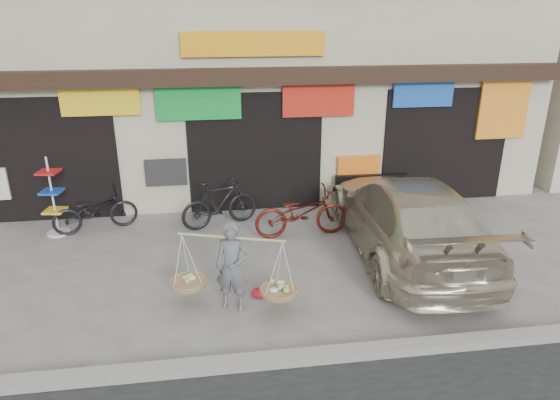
{
  "coord_description": "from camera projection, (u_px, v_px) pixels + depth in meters",
  "views": [
    {
      "loc": [
        -0.97,
        -7.33,
        4.38
      ],
      "look_at": [
        0.19,
        0.9,
        1.19
      ],
      "focal_mm": 32.0,
      "sensor_mm": 36.0,
      "label": 1
    }
  ],
  "objects": [
    {
      "name": "suv",
      "position": [
        407.0,
        216.0,
        9.36
      ],
      "size": [
        2.26,
        5.18,
        1.48
      ],
      "rotation": [
        0.0,
        0.0,
        3.1
      ],
      "color": "beige",
      "rests_on": "ground"
    },
    {
      "name": "bike_0",
      "position": [
        95.0,
        211.0,
        10.39
      ],
      "size": [
        1.81,
        1.07,
        0.9
      ],
      "primitive_type": "imported",
      "rotation": [
        0.0,
        0.0,
        1.87
      ],
      "color": "black",
      "rests_on": "ground"
    },
    {
      "name": "red_bag",
      "position": [
        260.0,
        293.0,
        8.1
      ],
      "size": [
        0.31,
        0.25,
        0.14
      ],
      "primitive_type": "ellipsoid",
      "color": "red",
      "rests_on": "ground"
    },
    {
      "name": "bike_1",
      "position": [
        220.0,
        203.0,
        10.59
      ],
      "size": [
        1.77,
        1.01,
        1.02
      ],
      "primitive_type": "imported",
      "rotation": [
        0.0,
        0.0,
        1.91
      ],
      "color": "black",
      "rests_on": "ground"
    },
    {
      "name": "ground",
      "position": [
        276.0,
        284.0,
        8.47
      ],
      "size": [
        70.0,
        70.0,
        0.0
      ],
      "primitive_type": "plane",
      "color": "gray",
      "rests_on": "ground"
    },
    {
      "name": "bike_2",
      "position": [
        302.0,
        213.0,
        10.13
      ],
      "size": [
        1.97,
        0.81,
        1.01
      ],
      "primitive_type": "imported",
      "rotation": [
        0.0,
        0.0,
        1.64
      ],
      "color": "#4C150D",
      "rests_on": "ground"
    },
    {
      "name": "shophouse_block",
      "position": [
        244.0,
        46.0,
        13.16
      ],
      "size": [
        14.0,
        6.32,
        7.0
      ],
      "color": "#BFB79A",
      "rests_on": "ground"
    },
    {
      "name": "street_vendor",
      "position": [
        232.0,
        271.0,
        7.57
      ],
      "size": [
        1.93,
        1.0,
        1.44
      ],
      "rotation": [
        0.0,
        0.0,
        -0.31
      ],
      "color": "slate",
      "rests_on": "ground"
    },
    {
      "name": "display_rack",
      "position": [
        54.0,
        204.0,
        10.15
      ],
      "size": [
        0.46,
        0.46,
        1.66
      ],
      "rotation": [
        0.0,
        0.0,
        -0.16
      ],
      "color": "silver",
      "rests_on": "ground"
    },
    {
      "name": "kerb",
      "position": [
        296.0,
        358.0,
        6.6
      ],
      "size": [
        70.0,
        0.25,
        0.12
      ],
      "primitive_type": "cube",
      "color": "gray",
      "rests_on": "ground"
    }
  ]
}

